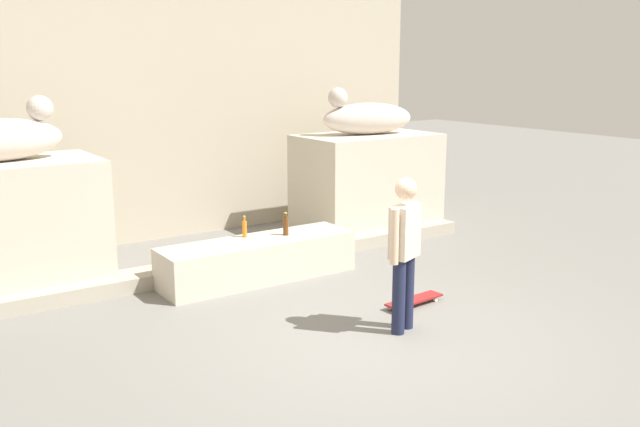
{
  "coord_description": "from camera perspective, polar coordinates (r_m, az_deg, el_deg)",
  "views": [
    {
      "loc": [
        -4.26,
        -5.29,
        2.84
      ],
      "look_at": [
        0.16,
        1.22,
        1.1
      ],
      "focal_mm": 38.71,
      "sensor_mm": 36.0,
      "label": 1
    }
  ],
  "objects": [
    {
      "name": "stair_step",
      "position": [
        9.74,
        -6.8,
        -3.99
      ],
      "size": [
        7.95,
        0.5,
        0.19
      ],
      "primitive_type": "cube",
      "color": "#A9A08F",
      "rests_on": "ground_plane"
    },
    {
      "name": "bottle_brown",
      "position": [
        9.3,
        -2.85,
        -1.02
      ],
      "size": [
        0.07,
        0.07,
        0.31
      ],
      "color": "#593314",
      "rests_on": "ledge_block"
    },
    {
      "name": "statue_reclining_right",
      "position": [
        11.49,
        3.81,
        7.94
      ],
      "size": [
        1.68,
        0.84,
        0.78
      ],
      "rotation": [
        0.0,
        0.0,
        2.96
      ],
      "color": "beige",
      "rests_on": "pedestal_right"
    },
    {
      "name": "statue_reclining_left",
      "position": [
        9.19,
        -24.97,
        5.67
      ],
      "size": [
        1.67,
        0.81,
        0.78
      ],
      "rotation": [
        0.0,
        0.0,
        0.16
      ],
      "color": "beige",
      "rests_on": "pedestal_left"
    },
    {
      "name": "bottle_orange",
      "position": [
        9.24,
        -6.26,
        -1.23
      ],
      "size": [
        0.06,
        0.06,
        0.29
      ],
      "color": "orange",
      "rests_on": "ledge_block"
    },
    {
      "name": "ledge_block",
      "position": [
        9.19,
        -5.14,
        -3.8
      ],
      "size": [
        2.66,
        0.74,
        0.54
      ],
      "primitive_type": "cube",
      "color": "beige",
      "rests_on": "ground_plane"
    },
    {
      "name": "pedestal_left",
      "position": [
        9.36,
        -24.55,
        -1.11
      ],
      "size": [
        2.29,
        1.38,
        1.65
      ],
      "primitive_type": "cube",
      "color": "beige",
      "rests_on": "ground_plane"
    },
    {
      "name": "facade_wall",
      "position": [
        11.61,
        -12.91,
        10.88
      ],
      "size": [
        9.5,
        0.6,
        5.16
      ],
      "primitive_type": "cube",
      "color": "#B7AD96",
      "rests_on": "ground_plane"
    },
    {
      "name": "skater",
      "position": [
        7.31,
        6.99,
        -2.84
      ],
      "size": [
        0.51,
        0.32,
        1.67
      ],
      "rotation": [
        0.0,
        0.0,
        0.37
      ],
      "color": "#1E233F",
      "rests_on": "ground_plane"
    },
    {
      "name": "ground_plane",
      "position": [
        7.37,
        4.35,
        -10.25
      ],
      "size": [
        40.0,
        40.0,
        0.0
      ],
      "primitive_type": "plane",
      "color": "slate"
    },
    {
      "name": "pedestal_right",
      "position": [
        11.65,
        3.89,
        2.49
      ],
      "size": [
        2.29,
        1.38,
        1.65
      ],
      "primitive_type": "cube",
      "color": "beige",
      "rests_on": "ground_plane"
    },
    {
      "name": "skateboard",
      "position": [
        8.34,
        7.8,
        -7.11
      ],
      "size": [
        0.81,
        0.27,
        0.08
      ],
      "rotation": [
        0.0,
        0.0,
        0.08
      ],
      "color": "maroon",
      "rests_on": "ground_plane"
    }
  ]
}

